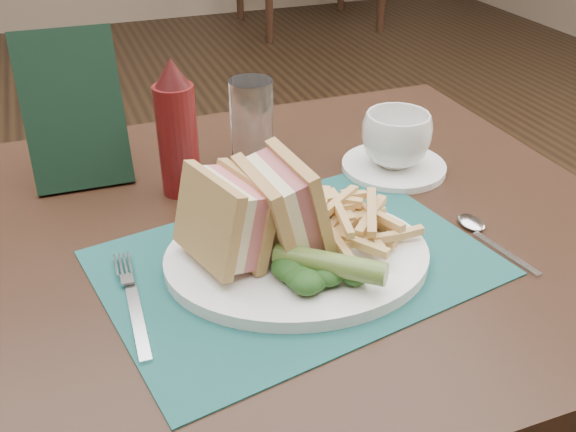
{
  "coord_description": "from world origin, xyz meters",
  "views": [
    {
      "loc": [
        -0.22,
        -1.15,
        1.18
      ],
      "look_at": [
        -0.0,
        -0.56,
        0.8
      ],
      "focal_mm": 40.0,
      "sensor_mm": 36.0,
      "label": 1
    }
  ],
  "objects_px": {
    "sandwich_half_b": "(266,208)",
    "check_presenter": "(74,110)",
    "table_main": "(275,427)",
    "plate": "(297,257)",
    "coffee_cup": "(396,139)",
    "ketchup_bottle": "(177,128)",
    "placemat": "(295,263)",
    "saucer": "(394,167)",
    "sandwich_half_a": "(208,224)",
    "drinking_glass": "(252,125)"
  },
  "relations": [
    {
      "from": "placemat",
      "to": "check_presenter",
      "type": "relative_size",
      "value": 1.99
    },
    {
      "from": "table_main",
      "to": "plate",
      "type": "xyz_separation_m",
      "value": [
        -0.0,
        -0.09,
        0.38
      ]
    },
    {
      "from": "placemat",
      "to": "drinking_glass",
      "type": "distance_m",
      "value": 0.26
    },
    {
      "from": "drinking_glass",
      "to": "saucer",
      "type": "bearing_deg",
      "value": -24.31
    },
    {
      "from": "table_main",
      "to": "sandwich_half_b",
      "type": "relative_size",
      "value": 8.2
    },
    {
      "from": "table_main",
      "to": "placemat",
      "type": "height_order",
      "value": "placemat"
    },
    {
      "from": "drinking_glass",
      "to": "ketchup_bottle",
      "type": "xyz_separation_m",
      "value": [
        -0.11,
        -0.04,
        0.03
      ]
    },
    {
      "from": "plate",
      "to": "ketchup_bottle",
      "type": "distance_m",
      "value": 0.25
    },
    {
      "from": "drinking_glass",
      "to": "plate",
      "type": "bearing_deg",
      "value": -96.56
    },
    {
      "from": "ketchup_bottle",
      "to": "saucer",
      "type": "bearing_deg",
      "value": -8.66
    },
    {
      "from": "check_presenter",
      "to": "ketchup_bottle",
      "type": "bearing_deg",
      "value": -32.87
    },
    {
      "from": "table_main",
      "to": "placemat",
      "type": "xyz_separation_m",
      "value": [
        -0.0,
        -0.09,
        0.38
      ]
    },
    {
      "from": "table_main",
      "to": "check_presenter",
      "type": "distance_m",
      "value": 0.56
    },
    {
      "from": "sandwich_half_b",
      "to": "ketchup_bottle",
      "type": "height_order",
      "value": "ketchup_bottle"
    },
    {
      "from": "coffee_cup",
      "to": "check_presenter",
      "type": "bearing_deg",
      "value": 163.01
    },
    {
      "from": "sandwich_half_b",
      "to": "check_presenter",
      "type": "relative_size",
      "value": 0.52
    },
    {
      "from": "drinking_glass",
      "to": "coffee_cup",
      "type": "bearing_deg",
      "value": -24.31
    },
    {
      "from": "placemat",
      "to": "saucer",
      "type": "relative_size",
      "value": 2.81
    },
    {
      "from": "plate",
      "to": "check_presenter",
      "type": "xyz_separation_m",
      "value": [
        -0.2,
        0.3,
        0.09
      ]
    },
    {
      "from": "table_main",
      "to": "drinking_glass",
      "type": "xyz_separation_m",
      "value": [
        0.03,
        0.16,
        0.44
      ]
    },
    {
      "from": "table_main",
      "to": "plate",
      "type": "distance_m",
      "value": 0.4
    },
    {
      "from": "sandwich_half_b",
      "to": "check_presenter",
      "type": "distance_m",
      "value": 0.33
    },
    {
      "from": "placemat",
      "to": "drinking_glass",
      "type": "relative_size",
      "value": 3.25
    },
    {
      "from": "saucer",
      "to": "check_presenter",
      "type": "bearing_deg",
      "value": 163.01
    },
    {
      "from": "placemat",
      "to": "ketchup_bottle",
      "type": "height_order",
      "value": "ketchup_bottle"
    },
    {
      "from": "placemat",
      "to": "table_main",
      "type": "bearing_deg",
      "value": 88.04
    },
    {
      "from": "table_main",
      "to": "sandwich_half_a",
      "type": "relative_size",
      "value": 8.58
    },
    {
      "from": "coffee_cup",
      "to": "ketchup_bottle",
      "type": "bearing_deg",
      "value": 171.34
    },
    {
      "from": "sandwich_half_b",
      "to": "coffee_cup",
      "type": "bearing_deg",
      "value": 26.66
    },
    {
      "from": "table_main",
      "to": "coffee_cup",
      "type": "distance_m",
      "value": 0.48
    },
    {
      "from": "sandwich_half_b",
      "to": "saucer",
      "type": "height_order",
      "value": "sandwich_half_b"
    },
    {
      "from": "sandwich_half_a",
      "to": "saucer",
      "type": "xyz_separation_m",
      "value": [
        0.31,
        0.16,
        -0.06
      ]
    },
    {
      "from": "coffee_cup",
      "to": "check_presenter",
      "type": "xyz_separation_m",
      "value": [
        -0.42,
        0.13,
        0.05
      ]
    },
    {
      "from": "saucer",
      "to": "drinking_glass",
      "type": "bearing_deg",
      "value": 155.69
    },
    {
      "from": "table_main",
      "to": "placemat",
      "type": "distance_m",
      "value": 0.39
    },
    {
      "from": "sandwich_half_a",
      "to": "ketchup_bottle",
      "type": "bearing_deg",
      "value": 69.56
    },
    {
      "from": "saucer",
      "to": "plate",
      "type": "bearing_deg",
      "value": -141.91
    },
    {
      "from": "table_main",
      "to": "check_presenter",
      "type": "relative_size",
      "value": 4.24
    },
    {
      "from": "saucer",
      "to": "coffee_cup",
      "type": "xyz_separation_m",
      "value": [
        0.0,
        -0.0,
        0.04
      ]
    },
    {
      "from": "plate",
      "to": "sandwich_half_b",
      "type": "height_order",
      "value": "sandwich_half_b"
    },
    {
      "from": "drinking_glass",
      "to": "table_main",
      "type": "bearing_deg",
      "value": -99.84
    },
    {
      "from": "table_main",
      "to": "check_presenter",
      "type": "xyz_separation_m",
      "value": [
        -0.21,
        0.21,
        0.48
      ]
    },
    {
      "from": "placemat",
      "to": "coffee_cup",
      "type": "xyz_separation_m",
      "value": [
        0.22,
        0.17,
        0.05
      ]
    },
    {
      "from": "placemat",
      "to": "check_presenter",
      "type": "bearing_deg",
      "value": 124.42
    },
    {
      "from": "saucer",
      "to": "check_presenter",
      "type": "xyz_separation_m",
      "value": [
        -0.42,
        0.13,
        0.1
      ]
    },
    {
      "from": "saucer",
      "to": "check_presenter",
      "type": "relative_size",
      "value": 0.71
    },
    {
      "from": "sandwich_half_a",
      "to": "sandwich_half_b",
      "type": "bearing_deg",
      "value": -10.56
    },
    {
      "from": "plate",
      "to": "ketchup_bottle",
      "type": "bearing_deg",
      "value": 123.17
    },
    {
      "from": "table_main",
      "to": "saucer",
      "type": "distance_m",
      "value": 0.44
    },
    {
      "from": "table_main",
      "to": "sandwich_half_a",
      "type": "xyz_separation_m",
      "value": [
        -0.1,
        -0.08,
        0.44
      ]
    }
  ]
}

